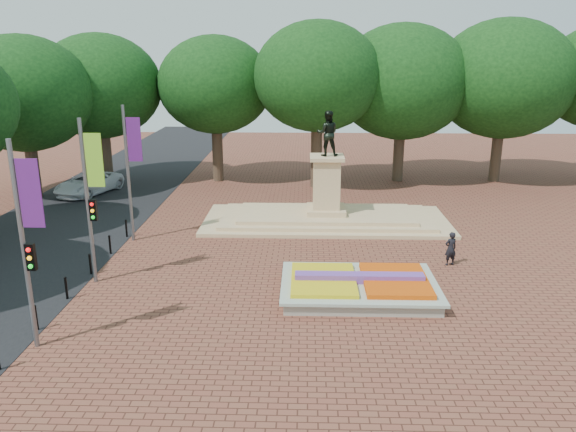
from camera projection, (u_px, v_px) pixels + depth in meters
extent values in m
plane|color=brown|center=(332.00, 275.00, 24.82)|extent=(90.00, 90.00, 0.00)
cube|color=black|center=(48.00, 236.00, 30.04)|extent=(9.00, 90.00, 0.02)
cube|color=gray|center=(359.00, 289.00, 22.81)|extent=(6.00, 4.00, 0.45)
cube|color=#ABB5A4|center=(359.00, 283.00, 22.73)|extent=(6.30, 4.30, 0.12)
cube|color=#CC5D0B|center=(395.00, 281.00, 22.65)|extent=(2.60, 3.40, 0.22)
cube|color=gold|center=(323.00, 280.00, 22.74)|extent=(2.60, 3.40, 0.18)
cube|color=#613695|center=(359.00, 278.00, 22.67)|extent=(5.20, 0.55, 0.38)
cube|color=tan|center=(326.00, 221.00, 32.46)|extent=(14.00, 6.00, 0.20)
cube|color=tan|center=(326.00, 217.00, 32.40)|extent=(12.00, 5.00, 0.20)
cube|color=tan|center=(326.00, 214.00, 32.34)|extent=(10.00, 4.00, 0.20)
cube|color=tan|center=(326.00, 210.00, 32.27)|extent=(2.20, 2.20, 0.30)
cube|color=tan|center=(326.00, 184.00, 31.83)|extent=(1.50, 1.50, 2.80)
cube|color=tan|center=(327.00, 158.00, 31.41)|extent=(1.90, 1.90, 0.20)
imported|color=black|center=(327.00, 133.00, 31.03)|extent=(1.22, 0.95, 2.50)
cylinder|color=#38291E|center=(108.00, 156.00, 41.97)|extent=(0.80, 0.80, 4.00)
ellipsoid|color=black|center=(102.00, 92.00, 40.64)|extent=(8.80, 8.80, 7.48)
cylinder|color=#38291E|center=(214.00, 156.00, 41.74)|extent=(0.80, 0.80, 4.00)
ellipsoid|color=black|center=(212.00, 92.00, 40.41)|extent=(8.80, 8.80, 7.48)
cylinder|color=#38291E|center=(308.00, 157.00, 41.53)|extent=(0.80, 0.80, 4.00)
ellipsoid|color=black|center=(309.00, 92.00, 40.21)|extent=(8.80, 8.80, 7.48)
cylinder|color=#38291E|center=(403.00, 157.00, 41.33)|extent=(0.80, 0.80, 4.00)
ellipsoid|color=black|center=(407.00, 92.00, 40.00)|extent=(8.80, 8.80, 7.48)
cylinder|color=#38291E|center=(499.00, 158.00, 41.13)|extent=(0.80, 0.80, 4.00)
ellipsoid|color=black|center=(506.00, 93.00, 39.80)|extent=(8.80, 8.80, 7.48)
cylinder|color=#38291E|center=(30.00, 170.00, 37.30)|extent=(0.80, 0.80, 3.84)
ellipsoid|color=black|center=(21.00, 102.00, 36.03)|extent=(8.40, 8.40, 7.14)
cylinder|color=slate|center=(24.00, 248.00, 17.89)|extent=(0.16, 0.16, 7.00)
cube|color=#5D1B72|center=(30.00, 194.00, 17.37)|extent=(0.70, 0.04, 2.20)
cylinder|color=slate|center=(88.00, 203.00, 23.16)|extent=(0.16, 0.16, 7.00)
cube|color=#89D029|center=(94.00, 160.00, 22.64)|extent=(0.70, 0.04, 2.20)
cylinder|color=slate|center=(128.00, 175.00, 28.44)|extent=(0.16, 0.16, 7.00)
cube|color=#5D1B72|center=(134.00, 140.00, 27.91)|extent=(0.70, 0.04, 2.20)
cube|color=black|center=(31.00, 257.00, 17.97)|extent=(0.28, 0.18, 0.90)
cube|color=black|center=(93.00, 210.00, 23.24)|extent=(0.28, 0.18, 0.90)
cylinder|color=black|center=(36.00, 319.00, 19.82)|extent=(0.10, 0.10, 0.90)
sphere|color=black|center=(35.00, 307.00, 19.69)|extent=(0.12, 0.12, 0.12)
cylinder|color=black|center=(66.00, 289.00, 22.32)|extent=(0.10, 0.10, 0.90)
sphere|color=black|center=(65.00, 278.00, 22.18)|extent=(0.12, 0.12, 0.12)
cylinder|color=black|center=(90.00, 265.00, 24.81)|extent=(0.10, 0.10, 0.90)
sphere|color=black|center=(89.00, 255.00, 24.68)|extent=(0.12, 0.12, 0.12)
cylinder|color=black|center=(110.00, 245.00, 27.30)|extent=(0.10, 0.10, 0.90)
sphere|color=black|center=(109.00, 236.00, 27.17)|extent=(0.12, 0.12, 0.12)
cylinder|color=black|center=(126.00, 229.00, 29.79)|extent=(0.10, 0.10, 0.90)
sphere|color=black|center=(126.00, 221.00, 29.66)|extent=(0.12, 0.12, 0.12)
imported|color=silver|center=(89.00, 183.00, 38.79)|extent=(3.96, 5.77, 1.46)
imported|color=black|center=(451.00, 249.00, 25.80)|extent=(0.67, 0.54, 1.61)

